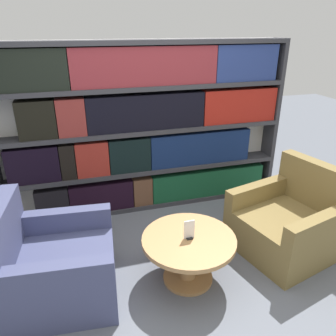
{
  "coord_description": "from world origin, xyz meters",
  "views": [
    {
      "loc": [
        -0.79,
        -2.1,
        2.1
      ],
      "look_at": [
        0.04,
        0.69,
        0.82
      ],
      "focal_mm": 35.0,
      "sensor_mm": 36.0,
      "label": 1
    }
  ],
  "objects": [
    {
      "name": "ground_plane",
      "position": [
        0.0,
        0.0,
        0.0
      ],
      "size": [
        14.0,
        14.0,
        0.0
      ],
      "primitive_type": "plane",
      "color": "slate"
    },
    {
      "name": "bookshelf",
      "position": [
        0.03,
        1.49,
        0.99
      ],
      "size": [
        3.35,
        0.3,
        1.96
      ],
      "color": "silver",
      "rests_on": "ground_plane"
    },
    {
      "name": "armchair_left",
      "position": [
        -1.09,
        0.21,
        0.29
      ],
      "size": [
        0.97,
        0.94,
        0.86
      ],
      "rotation": [
        0.0,
        0.0,
        1.48
      ],
      "color": "#42476B",
      "rests_on": "ground_plane"
    },
    {
      "name": "armchair_right",
      "position": [
        1.16,
        0.21,
        0.29
      ],
      "size": [
        1.08,
        1.05,
        0.86
      ],
      "rotation": [
        0.0,
        0.0,
        -1.32
      ],
      "color": "olive",
      "rests_on": "ground_plane"
    },
    {
      "name": "coffee_table",
      "position": [
        0.04,
        0.06,
        0.32
      ],
      "size": [
        0.81,
        0.81,
        0.44
      ],
      "color": "#AD7F4C",
      "rests_on": "ground_plane"
    },
    {
      "name": "table_sign",
      "position": [
        0.04,
        0.06,
        0.51
      ],
      "size": [
        0.09,
        0.06,
        0.17
      ],
      "color": "black",
      "rests_on": "coffee_table"
    }
  ]
}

